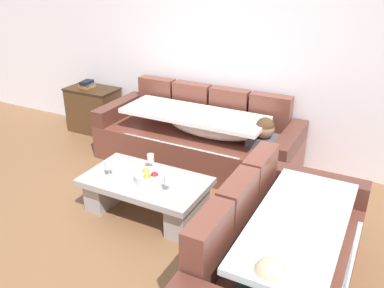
# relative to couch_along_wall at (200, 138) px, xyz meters

# --- Properties ---
(ground_plane) EXTENTS (14.00, 14.00, 0.00)m
(ground_plane) POSITION_rel_couch_along_wall_xyz_m (0.11, -1.62, -0.33)
(ground_plane) COLOR brown
(back_wall) EXTENTS (9.00, 0.10, 2.70)m
(back_wall) POSITION_rel_couch_along_wall_xyz_m (0.11, 0.53, 1.02)
(back_wall) COLOR white
(back_wall) RESTS_ON ground_plane
(couch_along_wall) EXTENTS (2.42, 0.92, 0.88)m
(couch_along_wall) POSITION_rel_couch_along_wall_xyz_m (0.00, 0.00, 0.00)
(couch_along_wall) COLOR brown
(couch_along_wall) RESTS_ON ground_plane
(couch_near_window) EXTENTS (0.92, 1.85, 0.88)m
(couch_near_window) POSITION_rel_couch_along_wall_xyz_m (1.47, -1.65, 0.01)
(couch_near_window) COLOR brown
(couch_near_window) RESTS_ON ground_plane
(coffee_table) EXTENTS (1.20, 0.68, 0.38)m
(coffee_table) POSITION_rel_couch_along_wall_xyz_m (0.01, -1.21, -0.09)
(coffee_table) COLOR #9E9996
(coffee_table) RESTS_ON ground_plane
(fruit_bowl) EXTENTS (0.28, 0.28, 0.10)m
(fruit_bowl) POSITION_rel_couch_along_wall_xyz_m (0.06, -1.21, 0.09)
(fruit_bowl) COLOR silver
(fruit_bowl) RESTS_ON coffee_table
(wine_glass_near_left) EXTENTS (0.07, 0.07, 0.17)m
(wine_glass_near_left) POSITION_rel_couch_along_wall_xyz_m (-0.33, -1.32, 0.17)
(wine_glass_near_left) COLOR silver
(wine_glass_near_left) RESTS_ON coffee_table
(wine_glass_near_right) EXTENTS (0.07, 0.07, 0.17)m
(wine_glass_near_right) POSITION_rel_couch_along_wall_xyz_m (0.32, -1.31, 0.17)
(wine_glass_near_right) COLOR silver
(wine_glass_near_right) RESTS_ON coffee_table
(wine_glass_far_back) EXTENTS (0.07, 0.07, 0.17)m
(wine_glass_far_back) POSITION_rel_couch_along_wall_xyz_m (-0.05, -1.01, 0.17)
(wine_glass_far_back) COLOR silver
(wine_glass_far_back) RESTS_ON coffee_table
(open_magazine) EXTENTS (0.33, 0.28, 0.01)m
(open_magazine) POSITION_rel_couch_along_wall_xyz_m (0.41, -1.14, 0.06)
(open_magazine) COLOR white
(open_magazine) RESTS_ON coffee_table
(side_cabinet) EXTENTS (0.72, 0.44, 0.64)m
(side_cabinet) POSITION_rel_couch_along_wall_xyz_m (-1.82, 0.23, -0.01)
(side_cabinet) COLOR #4E321D
(side_cabinet) RESTS_ON ground_plane
(book_stack_on_cabinet) EXTENTS (0.17, 0.21, 0.10)m
(book_stack_on_cabinet) POSITION_rel_couch_along_wall_xyz_m (-1.89, 0.22, 0.36)
(book_stack_on_cabinet) COLOR #B76623
(book_stack_on_cabinet) RESTS_ON side_cabinet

